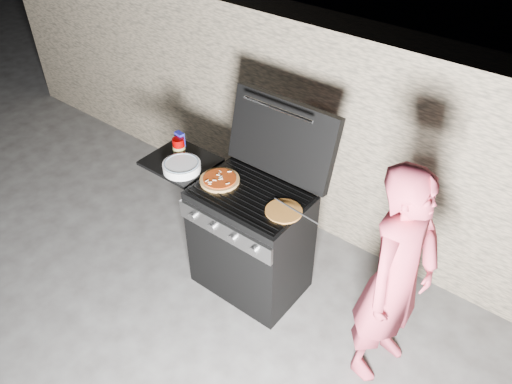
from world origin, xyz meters
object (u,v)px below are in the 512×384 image
Objects in this scene: gas_grill at (225,227)px; sauce_jar at (179,147)px; pizza_topped at (220,179)px; person at (396,280)px.

gas_grill is 9.45× the size of sauce_jar.
gas_grill is 4.74× the size of pizza_topped.
pizza_topped is at bearing 100.57° from person.
sauce_jar reaches higher than pizza_topped.
gas_grill is 0.71m from sauce_jar.
person is at bearing -1.82° from sauce_jar.
person reaches higher than sauce_jar.
sauce_jar is (-0.48, 0.05, 0.52)m from gas_grill.
pizza_topped is 1.38m from person.
gas_grill is 0.83× the size of person.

